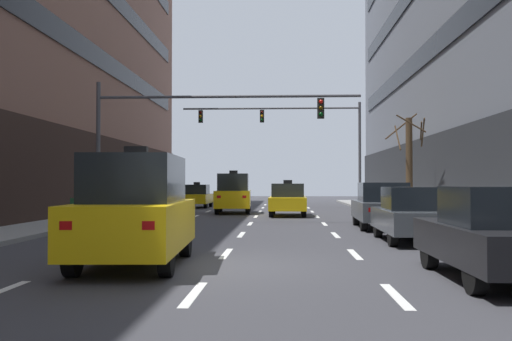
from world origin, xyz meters
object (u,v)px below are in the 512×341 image
Objects in this scene: car_parked_3 at (382,206)px; traffic_signal_0 at (185,123)px; car_parked_1 at (496,234)px; traffic_signal_1 at (297,129)px; taxi_driving_4 at (233,194)px; car_driving_1 at (117,201)px; taxi_driving_2 at (197,196)px; car_parked_2 at (412,215)px; taxi_driving_3 at (136,211)px; taxi_driving_0 at (288,200)px; street_tree_0 at (409,164)px.

traffic_signal_0 is (-7.79, 2.51, 3.36)m from car_parked_3.
car_parked_1 is 11.44m from car_parked_3.
taxi_driving_4 is at bearing -118.20° from traffic_signal_1.
car_driving_1 is 0.38× the size of traffic_signal_0.
car_driving_1 is at bearing -90.78° from taxi_driving_2.
car_parked_1 is at bearing -60.83° from traffic_signal_0.
taxi_driving_4 is at bearing 112.77° from car_parked_2.
taxi_driving_2 is 0.88× the size of taxi_driving_3.
taxi_driving_3 reaches higher than taxi_driving_0.
taxi_driving_0 is 1.03× the size of car_driving_1.
car_driving_1 is 0.94× the size of taxi_driving_4.
traffic_signal_1 reaches higher than car_parked_3.
taxi_driving_0 reaches higher than taxi_driving_2.
car_driving_1 is 11.60m from taxi_driving_4.
street_tree_0 reaches higher than taxi_driving_3.
traffic_signal_0 is at bearing 119.17° from car_parked_1.
car_parked_2 is 0.87× the size of street_tree_0.
car_parked_3 reaches higher than car_parked_2.
traffic_signal_1 is at bearing 96.98° from car_parked_2.
car_parked_2 is (6.41, -15.27, -0.31)m from taxi_driving_4.
car_parked_1 is at bearing -73.60° from taxi_driving_4.
traffic_signal_0 reaches higher than car_parked_1.
traffic_signal_1 is (3.95, 27.16, 4.14)m from taxi_driving_3.
traffic_signal_1 reaches higher than taxi_driving_2.
traffic_signal_0 is at bearing -109.01° from traffic_signal_1.
taxi_driving_3 is 17.51m from street_tree_0.
car_driving_1 is 0.36× the size of traffic_signal_1.
car_driving_1 is at bearing -111.23° from traffic_signal_1.
taxi_driving_0 is 1.01× the size of car_parked_1.
taxi_driving_0 is 1.05× the size of car_parked_2.
car_driving_1 reaches higher than taxi_driving_2.
taxi_driving_4 is (3.06, -6.91, 0.32)m from taxi_driving_2.
taxi_driving_2 is 24.11m from car_parked_2.
taxi_driving_2 reaches higher than car_parked_2.
taxi_driving_3 is 1.03× the size of car_parked_3.
traffic_signal_1 is (3.70, 6.89, 4.18)m from taxi_driving_4.
car_parked_2 is at bearing 36.88° from taxi_driving_3.
car_parked_3 is (3.42, -7.82, 0.02)m from taxi_driving_0.
traffic_signal_0 reaches higher than street_tree_0.
street_tree_0 is (11.82, 5.95, 1.53)m from car_driving_1.
car_parked_1 is 29.15m from traffic_signal_1.
car_driving_1 is 18.03m from taxi_driving_2.
car_parked_3 is at bearing 90.01° from car_parked_2.
taxi_driving_0 reaches higher than car_parked_3.
traffic_signal_1 is at bearing 98.94° from car_parked_3.
taxi_driving_2 is 27.32m from taxi_driving_3.
taxi_driving_0 is at bearing 113.65° from car_parked_3.
taxi_driving_3 is (-3.24, -17.74, 0.31)m from taxi_driving_0.
taxi_driving_4 is at bearing -66.12° from taxi_driving_2.
street_tree_0 reaches higher than car_parked_2.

